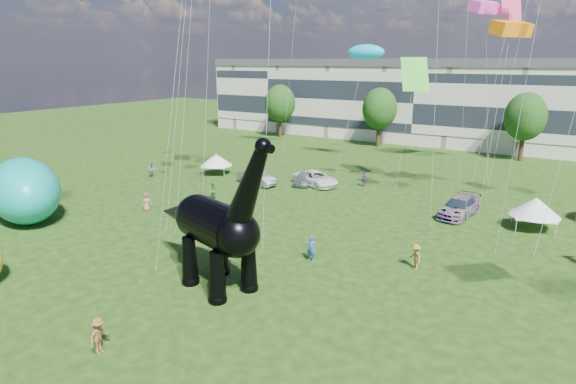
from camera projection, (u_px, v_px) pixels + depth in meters
The scene contains 14 objects.
ground at pixel (198, 320), 24.63m from camera, with size 220.00×220.00×0.00m, color #16330C.
terrace_row at pixel (424, 104), 77.57m from camera, with size 78.00×11.00×12.00m, color beige.
tree_far_left at pixel (280, 100), 81.61m from camera, with size 5.20×5.20×9.44m.
tree_mid_left at pixel (380, 105), 72.26m from camera, with size 5.20×5.20×9.44m.
tree_mid_right at pixel (526, 113), 61.87m from camera, with size 5.20×5.20×9.44m.
dinosaur_sculpture at pixel (212, 226), 27.65m from camera, with size 11.79×5.08×9.69m.
car_silver at pixel (305, 178), 51.32m from camera, with size 1.71×4.24×1.45m, color #B8B8BD.
car_grey at pixel (257, 178), 51.12m from camera, with size 1.63×4.68×1.54m, color slate.
car_white at pixel (316, 178), 50.85m from camera, with size 2.52×5.47×1.52m, color white.
car_dark at pixel (459, 207), 40.80m from camera, with size 2.24×5.50×1.60m, color #595960.
gazebo_near at pixel (535, 207), 37.31m from camera, with size 4.52×4.52×2.61m.
gazebo_left at pixel (216, 160), 55.48m from camera, with size 4.64×4.64×2.48m.
inflatable_teal at pixel (24, 190), 38.97m from camera, with size 8.46×5.29×5.29m, color #0DA49A.
visitors at pixel (274, 219), 37.51m from camera, with size 42.97×35.13×1.87m.
Camera 1 is at (15.75, -16.06, 12.84)m, focal length 30.00 mm.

